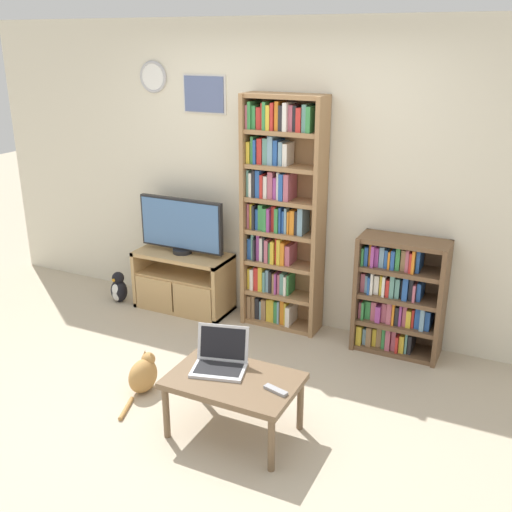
# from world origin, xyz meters

# --- Properties ---
(ground_plane) EXTENTS (18.00, 18.00, 0.00)m
(ground_plane) POSITION_xyz_m (0.00, 0.00, 0.00)
(ground_plane) COLOR #BCAD93
(wall_back) EXTENTS (6.24, 0.09, 2.60)m
(wall_back) POSITION_xyz_m (-0.01, 1.66, 1.31)
(wall_back) COLOR beige
(wall_back) RESTS_ON ground_plane
(tv_stand) EXTENTS (0.90, 0.40, 0.55)m
(tv_stand) POSITION_xyz_m (-0.92, 1.40, 0.28)
(tv_stand) COLOR tan
(tv_stand) RESTS_ON ground_plane
(television) EXTENTS (0.84, 0.18, 0.52)m
(television) POSITION_xyz_m (-0.93, 1.42, 0.82)
(television) COLOR black
(television) RESTS_ON tv_stand
(bookshelf_tall) EXTENTS (0.69, 0.26, 2.02)m
(bookshelf_tall) POSITION_xyz_m (0.01, 1.50, 1.02)
(bookshelf_tall) COLOR #9E754C
(bookshelf_tall) RESTS_ON ground_plane
(bookshelf_short) EXTENTS (0.70, 0.31, 0.97)m
(bookshelf_short) POSITION_xyz_m (1.06, 1.48, 0.47)
(bookshelf_short) COLOR brown
(bookshelf_short) RESTS_ON ground_plane
(coffee_table) EXTENTS (0.82, 0.54, 0.41)m
(coffee_table) POSITION_xyz_m (0.40, -0.09, 0.36)
(coffee_table) COLOR brown
(coffee_table) RESTS_ON ground_plane
(laptop) EXTENTS (0.40, 0.36, 0.26)m
(laptop) POSITION_xyz_m (0.27, -0.01, 0.47)
(laptop) COLOR silver
(laptop) RESTS_ON coffee_table
(remote_near_laptop) EXTENTS (0.17, 0.08, 0.02)m
(remote_near_laptop) POSITION_xyz_m (0.71, -0.12, 0.42)
(remote_near_laptop) COLOR #99999E
(remote_near_laptop) RESTS_ON coffee_table
(cat) EXTENTS (0.18, 0.51, 0.29)m
(cat) POSITION_xyz_m (-0.42, 0.06, 0.13)
(cat) COLOR #B78447
(cat) RESTS_ON ground_plane
(penguin_figurine) EXTENTS (0.17, 0.15, 0.31)m
(penguin_figurine) POSITION_xyz_m (-1.58, 1.25, 0.14)
(penguin_figurine) COLOR black
(penguin_figurine) RESTS_ON ground_plane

